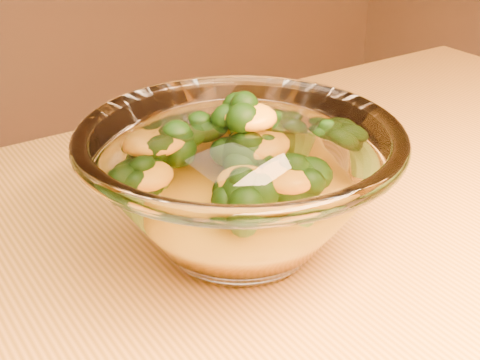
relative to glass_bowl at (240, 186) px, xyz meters
name	(u,v)px	position (x,y,z in m)	size (l,w,h in m)	color
glass_bowl	(240,186)	(0.00, 0.00, 0.00)	(0.23, 0.23, 0.10)	white
cheese_sauce	(240,212)	(0.00, 0.00, -0.02)	(0.12, 0.12, 0.03)	orange
broccoli_heap	(235,161)	(0.00, 0.01, 0.01)	(0.18, 0.13, 0.08)	black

